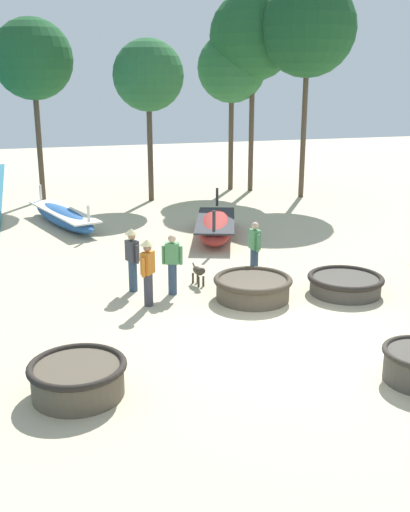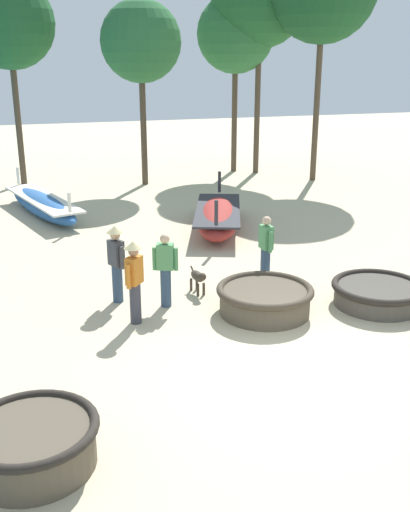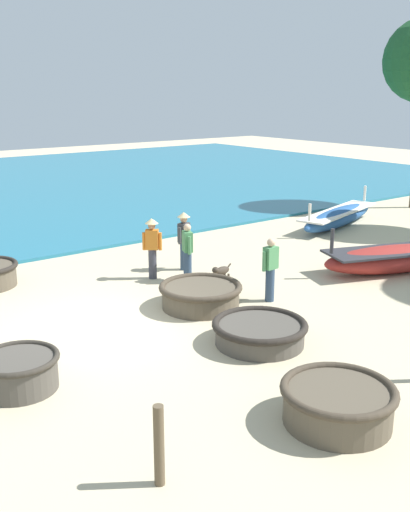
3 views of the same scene
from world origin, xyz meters
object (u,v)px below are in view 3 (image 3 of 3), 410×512
at_px(coracle_tilted, 260,331).
at_px(coracle_front_right, 201,294).
at_px(coracle_beside_post, 338,403).
at_px(coracle_upturned, 19,371).
at_px(fisherman_standing_right, 152,244).
at_px(long_boat_green_hull, 339,217).
at_px(fisherman_crouching, 184,237).
at_px(mooring_post_shoreline, 159,446).
at_px(fisherman_by_coracle, 270,268).
at_px(dog, 221,272).
at_px(fisherman_with_hat, 187,251).
at_px(long_boat_ochre_hull, 395,258).

distance_m(coracle_tilted, coracle_front_right, 2.44).
xyz_separation_m(coracle_beside_post, coracle_upturned, (-4.03, -3.48, -0.01)).
distance_m(coracle_upturned, fisherman_standing_right, 6.53).
relative_size(long_boat_green_hull, fisherman_crouching, 3.22).
bearing_deg(long_boat_green_hull, coracle_front_right, -67.70).
distance_m(long_boat_green_hull, mooring_post_shoreline, 16.40).
bearing_deg(fisherman_by_coracle, coracle_beside_post, -32.57).
distance_m(coracle_tilted, dog, 3.82).
relative_size(long_boat_green_hull, dog, 7.88).
bearing_deg(fisherman_with_hat, fisherman_by_coracle, 14.67).
relative_size(fisherman_with_hat, mooring_post_shoreline, 1.38).
bearing_deg(fisherman_by_coracle, long_boat_green_hull, 120.09).
bearing_deg(mooring_post_shoreline, dog, 135.67).
xyz_separation_m(coracle_beside_post, long_boat_green_hull, (-9.23, 10.84, 0.01)).
height_order(coracle_tilted, fisherman_standing_right, fisherman_standing_right).
relative_size(coracle_front_right, long_boat_green_hull, 0.37).
xyz_separation_m(fisherman_with_hat, dog, (0.84, 0.47, -0.46)).
distance_m(fisherman_standing_right, dog, 2.02).
distance_m(coracle_upturned, fisherman_by_coracle, 6.53).
distance_m(fisherman_with_hat, mooring_post_shoreline, 8.62).
bearing_deg(coracle_tilted, dog, 152.97).
height_order(coracle_front_right, fisherman_standing_right, fisherman_standing_right).
xyz_separation_m(coracle_tilted, long_boat_green_hull, (-6.29, 9.77, 0.08)).
bearing_deg(fisherman_by_coracle, mooring_post_shoreline, -54.46).
bearing_deg(long_boat_ochre_hull, long_boat_green_hull, 145.43).
xyz_separation_m(fisherman_with_hat, fisherman_crouching, (-0.92, 0.54, 0.12)).
distance_m(dog, mooring_post_shoreline, 8.30).
bearing_deg(dog, coracle_tilted, -27.03).
xyz_separation_m(coracle_front_right, fisherman_standing_right, (-2.58, 0.32, 0.64)).
distance_m(coracle_front_right, long_boat_ochre_hull, 6.15).
xyz_separation_m(long_boat_ochre_hull, fisherman_crouching, (-3.77, -4.58, 0.56)).
relative_size(long_boat_ochre_hull, fisherman_standing_right, 2.72).
bearing_deg(long_boat_ochre_hull, dog, -113.43).
height_order(long_boat_ochre_hull, fisherman_with_hat, fisherman_with_hat).
distance_m(fisherman_with_hat, dog, 1.07).
bearing_deg(coracle_tilted, fisherman_by_coracle, 132.22).
distance_m(long_boat_ochre_hull, mooring_post_shoreline, 11.16).
xyz_separation_m(fisherman_crouching, fisherman_by_coracle, (3.42, 0.12, -0.12)).
distance_m(coracle_beside_post, long_boat_ochre_hull, 8.62).
height_order(coracle_upturned, fisherman_crouching, fisherman_crouching).
distance_m(coracle_beside_post, dog, 6.93).
xyz_separation_m(coracle_front_right, fisherman_crouching, (-2.74, 1.47, 0.64)).
bearing_deg(long_boat_ochre_hull, coracle_tilted, -77.75).
height_order(fisherman_crouching, fisherman_by_coracle, fisherman_crouching).
distance_m(coracle_tilted, fisherman_standing_right, 5.09).
height_order(coracle_front_right, mooring_post_shoreline, mooring_post_shoreline).
relative_size(long_boat_ochre_hull, fisherman_with_hat, 2.89).
bearing_deg(fisherman_with_hat, dog, 29.22).
xyz_separation_m(coracle_tilted, long_boat_ochre_hull, (-1.39, 6.39, 0.13)).
xyz_separation_m(coracle_upturned, long_boat_green_hull, (-5.19, 14.32, 0.02)).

